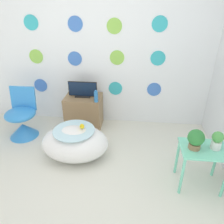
{
  "coord_description": "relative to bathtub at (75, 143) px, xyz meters",
  "views": [
    {
      "loc": [
        0.65,
        -1.5,
        1.99
      ],
      "look_at": [
        0.38,
        0.93,
        0.7
      ],
      "focal_mm": 35.0,
      "sensor_mm": 36.0,
      "label": 1
    }
  ],
  "objects": [
    {
      "name": "ground_plane",
      "position": [
        0.13,
        -0.87,
        -0.23
      ],
      "size": [
        12.0,
        12.0,
        0.0
      ],
      "primitive_type": "plane",
      "color": "silver"
    },
    {
      "name": "wall_back_dotted",
      "position": [
        0.13,
        1.09,
        1.07
      ],
      "size": [
        4.71,
        0.05,
        2.6
      ],
      "color": "white",
      "rests_on": "ground_plane"
    },
    {
      "name": "bathtub",
      "position": [
        0.0,
        0.0,
        0.0
      ],
      "size": [
        0.91,
        0.68,
        0.45
      ],
      "color": "white",
      "rests_on": "ground_plane"
    },
    {
      "name": "rubber_duck",
      "position": [
        0.11,
        0.02,
        0.26
      ],
      "size": [
        0.06,
        0.07,
        0.08
      ],
      "color": "yellow",
      "rests_on": "bathtub"
    },
    {
      "name": "chair",
      "position": [
        -0.96,
        0.42,
        0.03
      ],
      "size": [
        0.47,
        0.47,
        0.77
      ],
      "color": "#338CE0",
      "rests_on": "ground_plane"
    },
    {
      "name": "tv_cabinet",
      "position": [
        -0.06,
        0.82,
        0.05
      ],
      "size": [
        0.59,
        0.44,
        0.55
      ],
      "color": "#8E704C",
      "rests_on": "ground_plane"
    },
    {
      "name": "tv",
      "position": [
        -0.06,
        0.83,
        0.44
      ],
      "size": [
        0.47,
        0.12,
        0.25
      ],
      "color": "black",
      "rests_on": "tv_cabinet"
    },
    {
      "name": "vase",
      "position": [
        0.19,
        0.65,
        0.41
      ],
      "size": [
        0.06,
        0.06,
        0.19
      ],
      "color": "#2D72B7",
      "rests_on": "tv_cabinet"
    },
    {
      "name": "side_table",
      "position": [
        1.57,
        -0.35,
        0.21
      ],
      "size": [
        0.51,
        0.39,
        0.52
      ],
      "color": "#72D8B7",
      "rests_on": "ground_plane"
    },
    {
      "name": "potted_plant_left",
      "position": [
        1.45,
        -0.36,
        0.42
      ],
      "size": [
        0.18,
        0.18,
        0.23
      ],
      "color": "#8C6B4C",
      "rests_on": "side_table"
    },
    {
      "name": "potted_plant_right",
      "position": [
        1.68,
        -0.34,
        0.41
      ],
      "size": [
        0.12,
        0.12,
        0.21
      ],
      "color": "white",
      "rests_on": "side_table"
    }
  ]
}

